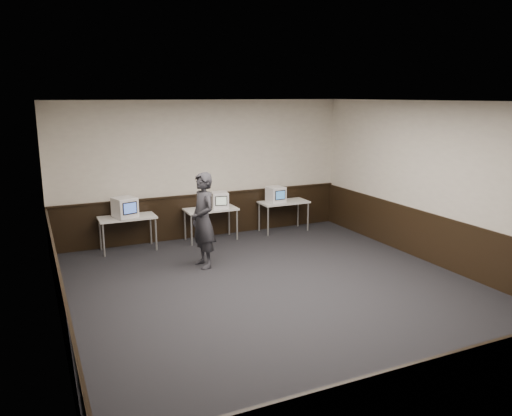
{
  "coord_description": "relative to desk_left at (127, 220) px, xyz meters",
  "views": [
    {
      "loc": [
        -3.71,
        -7.01,
        3.29
      ],
      "look_at": [
        0.23,
        1.6,
        1.15
      ],
      "focal_mm": 35.0,
      "sensor_mm": 36.0,
      "label": 1
    }
  ],
  "objects": [
    {
      "name": "wainscot_right",
      "position": [
        5.38,
        -3.6,
        -0.18
      ],
      "size": [
        0.04,
        7.98,
        1.0
      ],
      "primitive_type": "cube",
      "color": "black",
      "rests_on": "right_wall"
    },
    {
      "name": "left_wall",
      "position": [
        -1.6,
        -3.6,
        0.92
      ],
      "size": [
        0.0,
        8.0,
        8.0
      ],
      "primitive_type": "plane",
      "rotation": [
        1.57,
        0.0,
        1.57
      ],
      "color": "beige",
      "rests_on": "ground"
    },
    {
      "name": "wainscot_left",
      "position": [
        -1.58,
        -3.6,
        -0.18
      ],
      "size": [
        0.04,
        7.98,
        1.0
      ],
      "primitive_type": "cube",
      "color": "black",
      "rests_on": "left_wall"
    },
    {
      "name": "emac_left",
      "position": [
        -0.04,
        -0.05,
        0.29
      ],
      "size": [
        0.55,
        0.56,
        0.43
      ],
      "rotation": [
        0.0,
        0.0,
        0.3
      ],
      "color": "white",
      "rests_on": "desk_left"
    },
    {
      "name": "right_wall",
      "position": [
        5.4,
        -3.6,
        0.92
      ],
      "size": [
        0.0,
        8.0,
        8.0
      ],
      "primitive_type": "plane",
      "rotation": [
        1.57,
        0.0,
        -1.57
      ],
      "color": "beige",
      "rests_on": "ground"
    },
    {
      "name": "person",
      "position": [
        1.15,
        -1.68,
        0.25
      ],
      "size": [
        0.52,
        0.73,
        1.87
      ],
      "primitive_type": "imported",
      "rotation": [
        0.0,
        0.0,
        -1.46
      ],
      "color": "#28282E",
      "rests_on": "ground"
    },
    {
      "name": "ceiling",
      "position": [
        1.9,
        -3.6,
        2.52
      ],
      "size": [
        8.0,
        8.0,
        0.0
      ],
      "primitive_type": "plane",
      "rotation": [
        3.14,
        0.0,
        0.0
      ],
      "color": "white",
      "rests_on": "back_wall"
    },
    {
      "name": "wainscot_back",
      "position": [
        1.9,
        0.38,
        -0.18
      ],
      "size": [
        6.98,
        0.04,
        1.0
      ],
      "primitive_type": "cube",
      "color": "black",
      "rests_on": "back_wall"
    },
    {
      "name": "front_wall",
      "position": [
        1.9,
        -7.6,
        0.92
      ],
      "size": [
        7.0,
        0.0,
        7.0
      ],
      "primitive_type": "plane",
      "rotation": [
        -1.57,
        0.0,
        0.0
      ],
      "color": "beige",
      "rests_on": "ground"
    },
    {
      "name": "back_wall",
      "position": [
        1.9,
        0.4,
        0.92
      ],
      "size": [
        7.0,
        0.0,
        7.0
      ],
      "primitive_type": "plane",
      "rotation": [
        1.57,
        0.0,
        0.0
      ],
      "color": "beige",
      "rests_on": "ground"
    },
    {
      "name": "wainscot_rail",
      "position": [
        1.9,
        0.36,
        0.34
      ],
      "size": [
        6.98,
        0.06,
        0.04
      ],
      "primitive_type": "cube",
      "color": "black",
      "rests_on": "wainscot_back"
    },
    {
      "name": "desk_right",
      "position": [
        3.8,
        0.0,
        0.0
      ],
      "size": [
        1.2,
        0.6,
        0.75
      ],
      "color": "silver",
      "rests_on": "ground"
    },
    {
      "name": "wainscot_front",
      "position": [
        1.9,
        -7.58,
        -0.18
      ],
      "size": [
        6.98,
        0.04,
        1.0
      ],
      "primitive_type": "cube",
      "color": "black",
      "rests_on": "front_wall"
    },
    {
      "name": "emac_center",
      "position": [
        2.12,
        -0.02,
        0.25
      ],
      "size": [
        0.44,
        0.45,
        0.37
      ],
      "rotation": [
        0.0,
        0.0,
        -0.2
      ],
      "color": "white",
      "rests_on": "desk_center"
    },
    {
      "name": "emac_right",
      "position": [
        3.58,
        -0.01,
        0.26
      ],
      "size": [
        0.42,
        0.44,
        0.38
      ],
      "rotation": [
        0.0,
        0.0,
        0.09
      ],
      "color": "white",
      "rests_on": "desk_right"
    },
    {
      "name": "desk_left",
      "position": [
        0.0,
        0.0,
        0.0
      ],
      "size": [
        1.2,
        0.6,
        0.75
      ],
      "color": "silver",
      "rests_on": "ground"
    },
    {
      "name": "floor",
      "position": [
        1.9,
        -3.6,
        -0.68
      ],
      "size": [
        8.0,
        8.0,
        0.0
      ],
      "primitive_type": "plane",
      "color": "black",
      "rests_on": "ground"
    },
    {
      "name": "desk_center",
      "position": [
        1.9,
        0.0,
        0.0
      ],
      "size": [
        1.2,
        0.6,
        0.75
      ],
      "color": "silver",
      "rests_on": "ground"
    }
  ]
}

